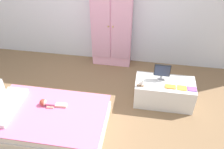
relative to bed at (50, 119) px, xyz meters
name	(u,v)px	position (x,y,z in m)	size (l,w,h in m)	color
ground_plane	(89,115)	(0.49, 0.30, -0.14)	(10.00, 10.00, 0.02)	brown
bed	(50,119)	(0.00, 0.00, 0.00)	(1.60, 0.99, 0.27)	silver
pillow	(7,106)	(-0.60, 0.00, 0.17)	(0.32, 0.72, 0.07)	white
doll	(48,103)	(-0.05, 0.14, 0.17)	(0.39, 0.14, 0.10)	#D6668E
wardrobe	(112,23)	(0.61, 1.72, 0.71)	(0.71, 0.26, 1.68)	#EFADCC
tv_stand	(164,92)	(1.59, 0.76, 0.07)	(0.90, 0.44, 0.40)	silver
tv_monitor	(162,71)	(1.52, 0.83, 0.42)	(0.24, 0.10, 0.26)	#99999E
rocking_horse_toy	(141,83)	(1.23, 0.61, 0.33)	(0.10, 0.04, 0.12)	#8E6642
book_orange	(170,87)	(1.66, 0.66, 0.28)	(0.15, 0.09, 0.02)	orange
book_yellow	(182,88)	(1.82, 0.66, 0.28)	(0.13, 0.11, 0.01)	gold
book_purple	(192,89)	(1.97, 0.66, 0.28)	(0.13, 0.10, 0.01)	#8E51B2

